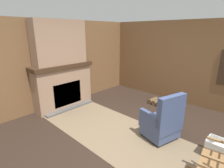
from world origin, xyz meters
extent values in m
plane|color=#2D2119|center=(0.00, 0.00, 0.00)|extent=(14.00, 14.00, 0.00)
cube|color=brown|center=(-2.73, 0.00, 1.22)|extent=(0.06, 6.00, 2.44)
cube|color=brown|center=(0.00, 2.73, 1.22)|extent=(6.00, 0.06, 2.44)
cube|color=#9E7A60|center=(-2.48, 0.00, 0.58)|extent=(0.45, 1.63, 1.15)
cube|color=black|center=(-2.29, 0.00, 0.44)|extent=(0.08, 0.85, 0.65)
cube|color=#565451|center=(-2.17, 0.00, 0.03)|extent=(0.16, 1.47, 0.06)
cube|color=#3D2819|center=(-2.48, 0.00, 1.21)|extent=(0.55, 1.73, 0.11)
cube|color=#9E7A60|center=(-2.48, 0.00, 1.84)|extent=(0.39, 1.44, 1.16)
cube|color=#7A664C|center=(-0.29, -0.01, 0.01)|extent=(4.11, 1.53, 0.01)
cube|color=#3D4C75|center=(0.34, 0.50, 0.18)|extent=(0.71, 0.74, 0.24)
cube|color=#3D4C75|center=(0.34, 0.50, 0.33)|extent=(0.75, 0.78, 0.18)
cube|color=#3D4C75|center=(0.56, 0.43, 0.71)|extent=(0.29, 0.66, 0.59)
cube|color=#3D4C75|center=(0.24, 0.23, 0.52)|extent=(0.54, 0.23, 0.20)
cube|color=#3D4C75|center=(0.39, 0.77, 0.52)|extent=(0.54, 0.23, 0.20)
cylinder|color=#332319|center=(0.04, 0.31, 0.03)|extent=(0.06, 0.06, 0.06)
cylinder|color=#332319|center=(0.18, 0.81, 0.03)|extent=(0.06, 0.06, 0.06)
cylinder|color=#332319|center=(0.50, 0.18, 0.03)|extent=(0.06, 0.06, 0.06)
cylinder|color=#332319|center=(0.63, 0.68, 0.03)|extent=(0.06, 0.06, 0.06)
cylinder|color=olive|center=(1.30, 0.08, 0.23)|extent=(0.04, 0.04, 0.38)
cube|color=olive|center=(1.52, -0.11, 0.43)|extent=(0.52, 0.59, 0.02)
cube|color=olive|center=(1.55, -0.34, 0.64)|extent=(0.41, 0.09, 0.02)
cube|color=olive|center=(1.49, 0.11, 0.64)|extent=(0.41, 0.09, 0.02)
cylinder|color=brown|center=(-0.73, 2.03, 0.07)|extent=(0.18, 0.37, 0.15)
cylinder|color=brown|center=(-0.58, 2.01, 0.07)|extent=(0.18, 0.37, 0.15)
cylinder|color=brown|center=(-0.43, 2.00, 0.07)|extent=(0.18, 0.37, 0.15)
cube|color=white|center=(1.42, 0.63, 0.01)|extent=(0.47, 0.32, 0.01)
cube|color=white|center=(1.19, 0.63, 0.17)|extent=(0.02, 0.31, 0.34)
cube|color=white|center=(1.42, 0.78, 0.17)|extent=(0.47, 0.02, 0.34)
cube|color=white|center=(1.42, 0.48, 0.17)|extent=(0.47, 0.02, 0.34)
ellipsoid|color=white|center=(1.42, 0.63, 0.19)|extent=(0.38, 0.26, 0.20)
ellipsoid|color=#99B29E|center=(-2.52, -0.66, 1.30)|extent=(0.11, 0.11, 0.08)
cylinder|color=white|center=(-2.52, -0.66, 1.42)|extent=(0.06, 0.06, 0.15)
cube|color=black|center=(-2.52, 0.69, 1.33)|extent=(0.12, 0.25, 0.14)
cube|color=silver|center=(-2.45, 0.69, 1.34)|extent=(0.01, 0.04, 0.02)
camera|label=1|loc=(1.80, -2.48, 2.13)|focal=28.00mm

